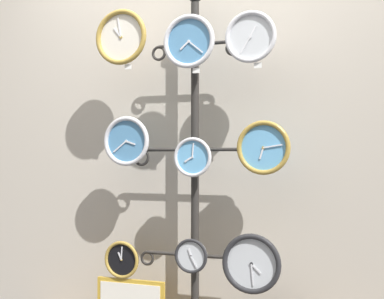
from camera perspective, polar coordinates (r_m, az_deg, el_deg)
The scene contains 14 objects.
shop_wall at distance 3.17m, azimuth 1.31°, elevation 4.15°, with size 4.40×0.04×2.80m.
display_stand at distance 3.02m, azimuth 0.33°, elevation -7.50°, with size 0.77×0.38×2.08m.
clock_top_left at distance 3.14m, azimuth -7.56°, elevation 11.79°, with size 0.32×0.04×0.32m.
clock_top_center at distance 2.96m, azimuth -0.31°, elevation 11.46°, with size 0.30×0.04×0.30m.
clock_top_right at distance 2.88m, azimuth 6.29°, elevation 11.85°, with size 0.28×0.04×0.28m.
clock_middle_left at distance 3.08m, azimuth -6.99°, elevation 0.89°, with size 0.29×0.04×0.29m.
clock_middle_center at distance 2.90m, azimuth 0.10°, elevation -0.83°, with size 0.22×0.04×0.22m.
clock_middle_right at distance 2.80m, azimuth 7.64°, elevation 0.19°, with size 0.28×0.04×0.28m.
clock_bottom_left at distance 3.15m, azimuth -7.47°, elevation -11.57°, with size 0.22×0.04×0.22m.
clock_bottom_center at distance 2.96m, azimuth -0.06°, elevation -11.27°, with size 0.19×0.04×0.19m.
clock_bottom_right at distance 2.85m, azimuth 6.38°, elevation -12.01°, with size 0.31×0.04×0.31m.
price_tag_upper at distance 3.09m, azimuth -6.84°, elevation 8.76°, with size 0.04×0.00×0.03m.
price_tag_mid at distance 2.91m, azimuth 0.44°, elevation 8.43°, with size 0.04×0.00×0.03m.
price_tag_lower at distance 2.84m, azimuth 7.03°, elevation 8.90°, with size 0.04×0.00×0.03m.
Camera 1 is at (1.01, -2.42, 1.13)m, focal length 50.00 mm.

